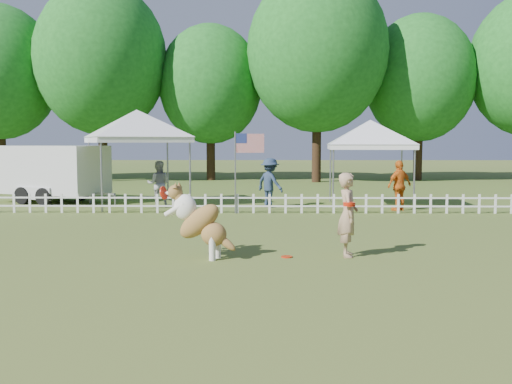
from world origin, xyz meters
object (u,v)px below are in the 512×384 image
at_px(canopy_tent_left, 138,159).
at_px(spectator_c, 399,186).
at_px(handler, 348,215).
at_px(dog, 200,222).
at_px(frisbee_on_turf, 287,257).
at_px(flag_pole, 235,173).
at_px(canopy_tent_right, 370,164).
at_px(spectator_b, 270,183).
at_px(spectator_a, 158,184).
at_px(cargo_trailer, 52,173).

distance_m(canopy_tent_left, spectator_c, 8.90).
height_order(handler, dog, handler).
relative_size(frisbee_on_turf, canopy_tent_left, 0.07).
bearing_deg(dog, handler, 22.74).
bearing_deg(spectator_c, flag_pole, -22.60).
bearing_deg(canopy_tent_right, spectator_b, -167.41).
relative_size(handler, dog, 1.15).
bearing_deg(spectator_c, frisbee_on_turf, 31.41).
distance_m(flag_pole, spectator_a, 3.22).
relative_size(cargo_trailer, flag_pole, 1.91).
relative_size(spectator_a, spectator_c, 0.97).
relative_size(flag_pole, spectator_c, 1.55).
relative_size(frisbee_on_turf, canopy_tent_right, 0.07).
relative_size(canopy_tent_right, spectator_b, 1.74).
relative_size(handler, spectator_b, 0.97).
bearing_deg(canopy_tent_right, canopy_tent_left, -175.22).
bearing_deg(canopy_tent_left, flag_pole, -55.93).
bearing_deg(spectator_b, canopy_tent_right, -127.08).
bearing_deg(spectator_a, spectator_b, 174.54).
xyz_separation_m(spectator_a, spectator_b, (3.79, -0.00, 0.05)).
distance_m(flag_pole, spectator_c, 5.33).
bearing_deg(canopy_tent_right, frisbee_on_turf, -105.18).
relative_size(dog, canopy_tent_left, 0.43).
relative_size(cargo_trailer, spectator_b, 2.89).
relative_size(flag_pole, spectator_b, 1.51).
xyz_separation_m(canopy_tent_left, spectator_c, (8.76, -1.37, -0.81)).
bearing_deg(flag_pole, canopy_tent_right, 13.86).
distance_m(dog, spectator_c, 9.48).
bearing_deg(handler, flag_pole, 23.72).
bearing_deg(frisbee_on_turf, canopy_tent_left, 118.38).
relative_size(canopy_tent_left, canopy_tent_right, 1.12).
distance_m(cargo_trailer, spectator_a, 4.48).
bearing_deg(spectator_b, spectator_c, -147.33).
distance_m(dog, frisbee_on_turf, 1.79).
relative_size(handler, canopy_tent_right, 0.56).
distance_m(dog, spectator_a, 8.89).
height_order(frisbee_on_turf, canopy_tent_right, canopy_tent_right).
xyz_separation_m(flag_pole, spectator_c, (5.25, 0.79, -0.45)).
xyz_separation_m(handler, dog, (-2.82, -0.22, -0.11)).
bearing_deg(flag_pole, spectator_c, -3.22).
bearing_deg(handler, cargo_trailer, 46.67).
height_order(dog, canopy_tent_left, canopy_tent_left).
height_order(dog, spectator_a, spectator_a).
bearing_deg(spectator_b, frisbee_on_turf, 136.50).
bearing_deg(spectator_a, canopy_tent_right, 178.36).
relative_size(canopy_tent_left, spectator_b, 1.94).
relative_size(canopy_tent_left, spectator_a, 2.06).
xyz_separation_m(frisbee_on_turf, spectator_a, (-4.02, 8.47, 0.78)).
xyz_separation_m(cargo_trailer, spectator_a, (4.19, -1.54, -0.28)).
height_order(handler, spectator_b, spectator_b).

